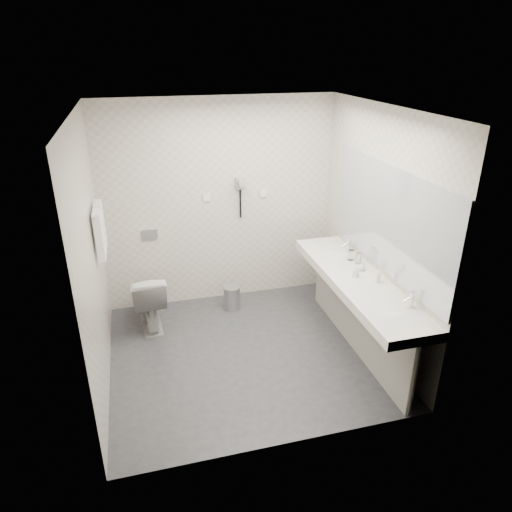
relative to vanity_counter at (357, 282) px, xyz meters
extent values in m
plane|color=#2D2E33|center=(-1.12, 0.20, -0.80)|extent=(2.80, 2.80, 0.00)
plane|color=silver|center=(-1.12, 0.20, 1.70)|extent=(2.80, 2.80, 0.00)
plane|color=beige|center=(-1.12, 1.50, 0.45)|extent=(2.80, 0.00, 2.80)
plane|color=beige|center=(-1.12, -1.10, 0.45)|extent=(2.80, 0.00, 2.80)
plane|color=beige|center=(-2.52, 0.20, 0.45)|extent=(0.00, 2.60, 2.60)
plane|color=beige|center=(0.27, 0.20, 0.45)|extent=(0.00, 2.60, 2.60)
cube|color=silver|center=(0.00, 0.00, 0.00)|extent=(0.55, 2.20, 0.10)
cube|color=gray|center=(0.02, 0.00, -0.42)|extent=(0.03, 2.15, 0.75)
cylinder|color=silver|center=(0.05, -1.04, -0.42)|extent=(0.06, 0.06, 0.75)
cylinder|color=silver|center=(0.05, 1.04, -0.42)|extent=(0.06, 0.06, 0.75)
cube|color=#B2BCC6|center=(0.26, 0.00, 0.65)|extent=(0.02, 2.20, 1.05)
ellipsoid|color=silver|center=(0.00, -0.65, 0.04)|extent=(0.40, 0.31, 0.05)
ellipsoid|color=silver|center=(0.00, 0.65, 0.04)|extent=(0.40, 0.31, 0.05)
cylinder|color=silver|center=(0.19, -0.65, 0.12)|extent=(0.04, 0.04, 0.15)
cylinder|color=silver|center=(0.19, 0.65, 0.12)|extent=(0.04, 0.04, 0.15)
imported|color=beige|center=(-0.02, 0.02, 0.10)|extent=(0.07, 0.07, 0.11)
imported|color=beige|center=(0.11, 0.14, 0.10)|extent=(0.11, 0.11, 0.10)
imported|color=beige|center=(0.15, -0.14, 0.11)|extent=(0.06, 0.06, 0.13)
cylinder|color=silver|center=(0.15, 0.31, 0.11)|extent=(0.08, 0.08, 0.12)
cylinder|color=silver|center=(0.11, 0.42, 0.11)|extent=(0.08, 0.08, 0.12)
imported|color=silver|center=(-2.07, 1.02, -0.46)|extent=(0.41, 0.69, 0.68)
cube|color=#B2B5BA|center=(-1.98, 1.49, 0.15)|extent=(0.18, 0.02, 0.12)
cylinder|color=#B2B5BA|center=(-1.07, 1.15, -0.66)|extent=(0.27, 0.27, 0.29)
cylinder|color=#B2B5BA|center=(-1.07, 1.15, -0.51)|extent=(0.20, 0.20, 0.02)
cylinder|color=silver|center=(-2.47, 0.75, 0.75)|extent=(0.02, 0.62, 0.02)
cube|color=white|center=(-2.46, 0.61, 0.53)|extent=(0.07, 0.24, 0.48)
cube|color=white|center=(-2.46, 0.89, 0.53)|extent=(0.07, 0.24, 0.48)
cube|color=gray|center=(-0.88, 1.47, 0.70)|extent=(0.10, 0.04, 0.14)
cylinder|color=gray|center=(-0.88, 1.40, 0.73)|extent=(0.08, 0.14, 0.08)
cylinder|color=black|center=(-0.88, 1.46, 0.45)|extent=(0.02, 0.02, 0.35)
cube|color=silver|center=(-1.27, 1.49, 0.55)|extent=(0.09, 0.02, 0.09)
cube|color=silver|center=(-0.57, 1.49, 0.55)|extent=(0.09, 0.02, 0.09)
camera|label=1|loc=(-2.09, -3.83, 2.20)|focal=32.91mm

